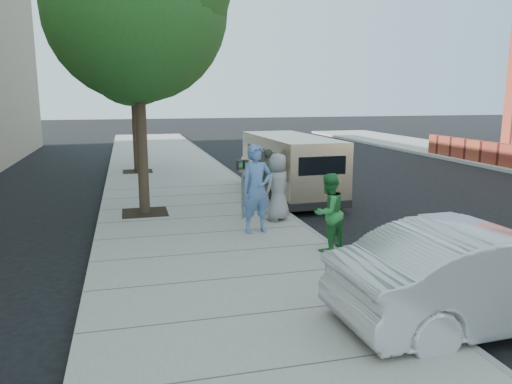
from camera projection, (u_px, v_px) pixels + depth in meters
The scene contains 12 objects.
ground at pixel (248, 236), 11.81m from camera, with size 120.00×120.00×0.00m, color black.
sidewalk at pixel (207, 236), 11.55m from camera, with size 5.00×60.00×0.15m, color gray.
curb_face at pixel (306, 229), 12.15m from camera, with size 0.12×60.00×0.16m, color gray.
tree_near at pixel (138, 3), 12.47m from camera, with size 4.62×4.60×7.53m.
tree_far at pixel (134, 54), 19.81m from camera, with size 3.92×3.80×6.49m.
parking_meter at pixel (243, 176), 12.62m from camera, with size 0.33×0.21×1.52m.
van at pixel (289, 166), 15.87m from camera, with size 1.97×5.46×2.00m.
sedan at pixel (489, 275), 7.12m from camera, with size 1.60×4.59×1.51m, color silver.
person_officer at pixel (256, 189), 11.40m from camera, with size 0.74×0.49×2.03m, color #597FBE.
person_green_shirt at pixel (328, 212), 10.09m from camera, with size 0.77×0.60×1.59m, color #2D893E.
person_gray_shirt at pixel (277, 187), 12.53m from camera, with size 0.83×0.54×1.70m, color gray.
person_striped_polo at pixel (269, 177), 14.25m from camera, with size 0.96×0.40×1.64m, color slate.
Camera 1 is at (-2.69, -11.07, 3.29)m, focal length 35.00 mm.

